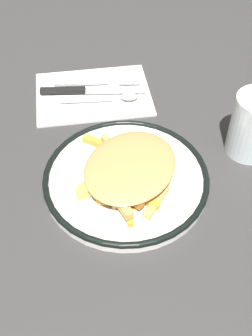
# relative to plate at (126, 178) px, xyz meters

# --- Properties ---
(ground_plane) EXTENTS (2.60, 2.60, 0.00)m
(ground_plane) POSITION_rel_plate_xyz_m (0.00, 0.00, -0.01)
(ground_plane) COLOR #343433
(plate) EXTENTS (0.27, 0.27, 0.02)m
(plate) POSITION_rel_plate_xyz_m (0.00, 0.00, 0.00)
(plate) COLOR white
(plate) RESTS_ON ground_plane
(fries_heap) EXTENTS (0.21, 0.21, 0.04)m
(fries_heap) POSITION_rel_plate_xyz_m (0.01, -0.00, 0.03)
(fries_heap) COLOR gold
(fries_heap) RESTS_ON plate
(napkin) EXTENTS (0.17, 0.23, 0.01)m
(napkin) POSITION_rel_plate_xyz_m (-0.24, -0.03, -0.01)
(napkin) COLOR white
(napkin) RESTS_ON ground_plane
(fork) EXTENTS (0.03, 0.18, 0.01)m
(fork) POSITION_rel_plate_xyz_m (-0.26, -0.02, 0.00)
(fork) COLOR silver
(fork) RESTS_ON napkin
(knife) EXTENTS (0.04, 0.21, 0.01)m
(knife) POSITION_rel_plate_xyz_m (-0.24, -0.05, 0.00)
(knife) COLOR black
(knife) RESTS_ON napkin
(spoon) EXTENTS (0.03, 0.15, 0.01)m
(spoon) POSITION_rel_plate_xyz_m (-0.21, 0.00, 0.00)
(spoon) COLOR silver
(spoon) RESTS_ON napkin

